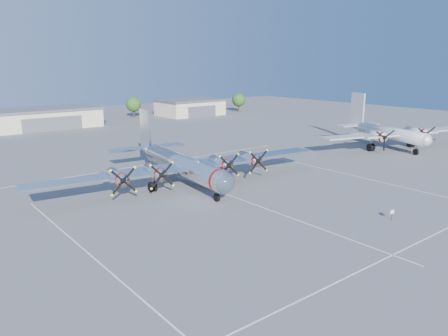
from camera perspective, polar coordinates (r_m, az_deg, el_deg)
ground at (r=57.45m, az=1.98°, el=-4.05°), size 260.00×260.00×0.00m
parking_lines at (r=56.20m, az=3.14°, el=-4.47°), size 60.00×50.08×0.01m
hangar_center at (r=129.40m, az=-22.43°, el=6.06°), size 28.60×14.60×5.40m
hangar_east at (r=149.90m, az=-4.46°, el=7.93°), size 20.60×14.60×5.40m
tree_east at (r=145.84m, az=-11.74°, el=8.13°), size 4.80×4.80×6.64m
tree_far_east at (r=160.29m, az=1.93°, el=8.87°), size 4.80×4.80×6.64m
main_bomber_b29 at (r=65.16m, az=-5.70°, el=-1.97°), size 47.56×35.18×9.82m
twin_engine_east at (r=97.63m, az=20.41°, el=2.47°), size 39.45×32.77×10.82m
info_placard at (r=53.22m, az=21.10°, el=-5.51°), size 0.62×0.12×1.18m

